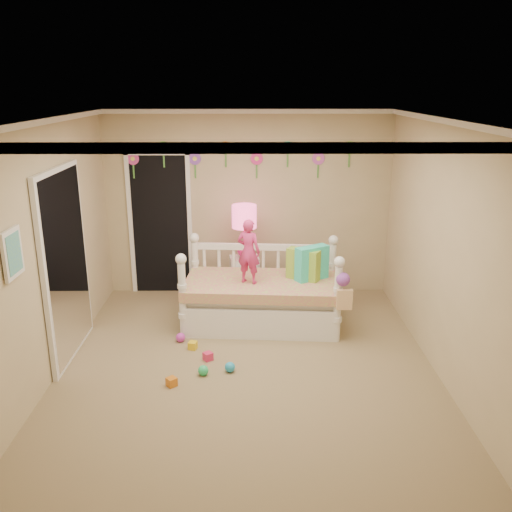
{
  "coord_description": "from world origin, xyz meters",
  "views": [
    {
      "loc": [
        0.05,
        -5.31,
        2.91
      ],
      "look_at": [
        0.1,
        0.6,
        1.05
      ],
      "focal_mm": 38.28,
      "sensor_mm": 36.0,
      "label": 1
    }
  ],
  "objects_px": {
    "child": "(249,251)",
    "nightstand": "(245,280)",
    "daybed": "(261,284)",
    "table_lamp": "(244,223)"
  },
  "relations": [
    {
      "from": "daybed",
      "to": "child",
      "type": "relative_size",
      "value": 2.41
    },
    {
      "from": "daybed",
      "to": "table_lamp",
      "type": "bearing_deg",
      "value": 110.97
    },
    {
      "from": "child",
      "to": "nightstand",
      "type": "relative_size",
      "value": 1.23
    },
    {
      "from": "child",
      "to": "nightstand",
      "type": "bearing_deg",
      "value": -63.1
    },
    {
      "from": "daybed",
      "to": "table_lamp",
      "type": "distance_m",
      "value": 0.97
    },
    {
      "from": "daybed",
      "to": "table_lamp",
      "type": "height_order",
      "value": "table_lamp"
    },
    {
      "from": "daybed",
      "to": "table_lamp",
      "type": "xyz_separation_m",
      "value": [
        -0.22,
        0.72,
        0.61
      ]
    },
    {
      "from": "table_lamp",
      "to": "daybed",
      "type": "bearing_deg",
      "value": -72.99
    },
    {
      "from": "daybed",
      "to": "child",
      "type": "distance_m",
      "value": 0.49
    },
    {
      "from": "nightstand",
      "to": "table_lamp",
      "type": "relative_size",
      "value": 0.9
    }
  ]
}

